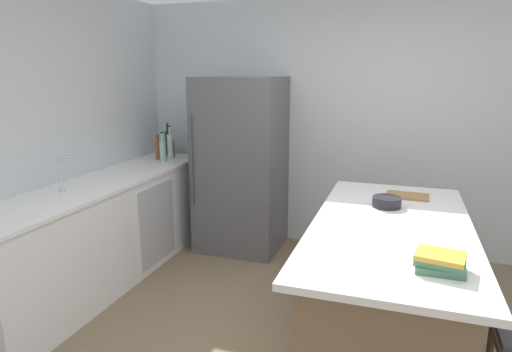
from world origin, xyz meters
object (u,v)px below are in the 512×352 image
at_px(syrup_bottle, 172,148).
at_px(vinegar_bottle, 158,150).
at_px(soda_bottle, 170,146).
at_px(cutting_board, 407,196).
at_px(wine_bottle, 168,142).
at_px(mixing_bowl, 387,202).
at_px(refrigerator, 241,165).
at_px(gin_bottle, 163,150).
at_px(sink_faucet, 62,173).
at_px(kitchen_island, 387,286).
at_px(cookbook_stack, 440,262).

height_order(syrup_bottle, vinegar_bottle, vinegar_bottle).
height_order(soda_bottle, cutting_board, soda_bottle).
height_order(wine_bottle, mixing_bowl, wine_bottle).
relative_size(refrigerator, gin_bottle, 5.70).
bearing_deg(sink_faucet, kitchen_island, 3.00).
xyz_separation_m(kitchen_island, vinegar_bottle, (-2.49, 1.30, 0.58)).
bearing_deg(soda_bottle, mixing_bowl, -23.63).
distance_m(kitchen_island, refrigerator, 2.15).
height_order(wine_bottle, cutting_board, wine_bottle).
xyz_separation_m(refrigerator, mixing_bowl, (1.52, -1.04, 0.03)).
distance_m(soda_bottle, mixing_bowl, 2.56).
bearing_deg(wine_bottle, sink_faucet, -89.21).
xyz_separation_m(soda_bottle, mixing_bowl, (2.34, -1.03, -0.13)).
height_order(sink_faucet, soda_bottle, soda_bottle).
bearing_deg(cutting_board, soda_bottle, 164.25).
bearing_deg(cutting_board, sink_faucet, -162.41).
bearing_deg(cutting_board, kitchen_island, -97.76).
bearing_deg(refrigerator, kitchen_island, -41.93).
relative_size(refrigerator, vinegar_bottle, 6.88).
height_order(wine_bottle, cookbook_stack, wine_bottle).
relative_size(wine_bottle, syrup_bottle, 1.53).
height_order(gin_bottle, cutting_board, gin_bottle).
height_order(sink_faucet, cutting_board, sink_faucet).
distance_m(vinegar_bottle, cutting_board, 2.66).
distance_m(refrigerator, mixing_bowl, 1.84).
height_order(sink_faucet, syrup_bottle, sink_faucet).
distance_m(kitchen_island, wine_bottle, 3.04).
distance_m(sink_faucet, vinegar_bottle, 1.43).
xyz_separation_m(refrigerator, soda_bottle, (-0.83, -0.01, 0.16)).
bearing_deg(refrigerator, gin_bottle, -165.65).
distance_m(gin_bottle, cookbook_stack, 3.21).
height_order(refrigerator, cookbook_stack, refrigerator).
bearing_deg(sink_faucet, gin_bottle, 84.71).
xyz_separation_m(syrup_bottle, cookbook_stack, (2.68, -2.14, -0.08)).
bearing_deg(gin_bottle, sink_faucet, -95.29).
distance_m(gin_bottle, mixing_bowl, 2.47).
bearing_deg(syrup_bottle, cutting_board, -17.60).
height_order(kitchen_island, syrup_bottle, syrup_bottle).
bearing_deg(refrigerator, cookbook_stack, -48.58).
height_order(refrigerator, soda_bottle, refrigerator).
bearing_deg(wine_bottle, soda_bottle, -54.63).
distance_m(kitchen_island, cutting_board, 0.83).
relative_size(vinegar_bottle, cookbook_stack, 1.02).
bearing_deg(sink_faucet, syrup_bottle, 87.79).
bearing_deg(gin_bottle, vinegar_bottle, 139.46).
bearing_deg(cutting_board, wine_bottle, 161.35).
distance_m(sink_faucet, mixing_bowl, 2.50).
relative_size(soda_bottle, gin_bottle, 1.14).
xyz_separation_m(sink_faucet, mixing_bowl, (2.45, 0.50, -0.15)).
bearing_deg(mixing_bowl, gin_bottle, 160.30).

